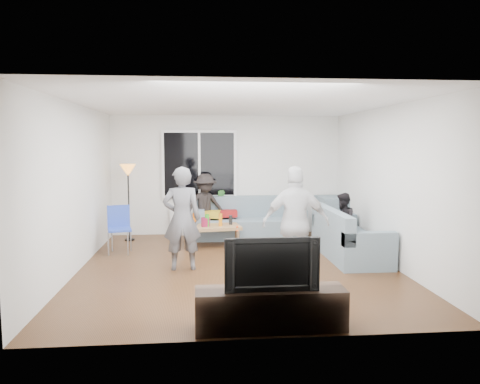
{
  "coord_description": "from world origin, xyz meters",
  "views": [
    {
      "loc": [
        -0.59,
        -7.06,
        1.96
      ],
      "look_at": [
        0.1,
        0.6,
        1.15
      ],
      "focal_mm": 33.42,
      "sensor_mm": 36.0,
      "label": 1
    }
  ],
  "objects": [
    {
      "name": "floor_lamp",
      "position": [
        -2.05,
        2.18,
        0.78
      ],
      "size": [
        0.32,
        0.32,
        1.56
      ],
      "primitive_type": null,
      "color": "orange",
      "rests_on": "floor"
    },
    {
      "name": "tv_console",
      "position": [
        0.15,
        -2.5,
        0.22
      ],
      "size": [
        1.6,
        0.4,
        0.44
      ],
      "primitive_type": "cube",
      "color": "#2E2217",
      "rests_on": "floor"
    },
    {
      "name": "player_right",
      "position": [
        0.79,
        -0.76,
        0.83
      ],
      "size": [
        1.0,
        0.48,
        1.66
      ],
      "primitive_type": "imported",
      "rotation": [
        0.0,
        0.0,
        3.06
      ],
      "color": "silver",
      "rests_on": "floor"
    },
    {
      "name": "sofa_right_section",
      "position": [
        2.02,
        0.43,
        0.42
      ],
      "size": [
        2.0,
        0.85,
        0.85
      ],
      "primitive_type": null,
      "rotation": [
        0.0,
        0.0,
        1.57
      ],
      "color": "slate",
      "rests_on": "floor"
    },
    {
      "name": "vase",
      "position": [
        -0.8,
        2.62,
        0.7
      ],
      "size": [
        0.17,
        0.17,
        0.15
      ],
      "primitive_type": "imported",
      "rotation": [
        0.0,
        0.0,
        0.14
      ],
      "color": "silver",
      "rests_on": "radiator"
    },
    {
      "name": "bottle_b",
      "position": [
        -0.46,
        1.41,
        0.52
      ],
      "size": [
        0.08,
        0.08,
        0.24
      ],
      "primitive_type": "cylinder",
      "color": "green",
      "rests_on": "coffee_table"
    },
    {
      "name": "potted_plant",
      "position": [
        -0.15,
        2.62,
        0.81
      ],
      "size": [
        0.25,
        0.22,
        0.37
      ],
      "primitive_type": "imported",
      "rotation": [
        0.0,
        0.0,
        -0.32
      ],
      "color": "#33712D",
      "rests_on": "radiator"
    },
    {
      "name": "bottle_e",
      "position": [
        0.01,
        1.6,
        0.49
      ],
      "size": [
        0.07,
        0.07,
        0.18
      ],
      "primitive_type": "cylinder",
      "color": "black",
      "rests_on": "coffee_table"
    },
    {
      "name": "spectator_back",
      "position": [
        -0.48,
        2.3,
        0.68
      ],
      "size": [
        1.0,
        0.78,
        1.36
      ],
      "primitive_type": "imported",
      "rotation": [
        0.0,
        0.0,
        0.35
      ],
      "color": "black",
      "rests_on": "floor"
    },
    {
      "name": "cushion_red",
      "position": [
        0.01,
        2.33,
        0.51
      ],
      "size": [
        0.37,
        0.31,
        0.13
      ],
      "primitive_type": "cube",
      "rotation": [
        0.0,
        0.0,
        0.03
      ],
      "color": "maroon",
      "rests_on": "sofa_back_section"
    },
    {
      "name": "window_glass",
      "position": [
        -0.6,
        2.65,
        1.55
      ],
      "size": [
        1.5,
        0.02,
        1.35
      ],
      "primitive_type": "cube",
      "color": "black",
      "rests_on": "window_frame"
    },
    {
      "name": "window_mullion",
      "position": [
        -0.6,
        2.64,
        1.55
      ],
      "size": [
        0.05,
        0.03,
        1.35
      ],
      "primitive_type": "cube",
      "color": "white",
      "rests_on": "window_frame"
    },
    {
      "name": "cushion_yellow",
      "position": [
        -0.36,
        2.25,
        0.51
      ],
      "size": [
        0.43,
        0.38,
        0.14
      ],
      "primitive_type": "cube",
      "rotation": [
        0.0,
        0.0,
        -0.16
      ],
      "color": "#B9911B",
      "rests_on": "sofa_back_section"
    },
    {
      "name": "side_chair",
      "position": [
        -2.05,
        1.06,
        0.43
      ],
      "size": [
        0.48,
        0.48,
        0.86
      ],
      "primitive_type": null,
      "rotation": [
        0.0,
        0.0,
        0.23
      ],
      "color": "#2A46B7",
      "rests_on": "floor"
    },
    {
      "name": "sofa_back_section",
      "position": [
        0.47,
        2.27,
        0.42
      ],
      "size": [
        2.3,
        0.85,
        0.85
      ],
      "primitive_type": null,
      "color": "slate",
      "rests_on": "floor"
    },
    {
      "name": "wall_back",
      "position": [
        0.0,
        2.77,
        1.3
      ],
      "size": [
        5.0,
        0.04,
        2.6
      ],
      "primitive_type": "cube",
      "color": "silver",
      "rests_on": "ground"
    },
    {
      "name": "sofa_corner",
      "position": [
        2.39,
        2.27,
        0.42
      ],
      "size": [
        0.85,
        0.85,
        0.85
      ],
      "primitive_type": "cube",
      "color": "slate",
      "rests_on": "floor"
    },
    {
      "name": "player_left",
      "position": [
        -0.88,
        -0.1,
        0.81
      ],
      "size": [
        0.61,
        0.41,
        1.63
      ],
      "primitive_type": "imported",
      "rotation": [
        0.0,
        0.0,
        3.18
      ],
      "color": "#525258",
      "rests_on": "floor"
    },
    {
      "name": "bottle_d",
      "position": [
        -0.2,
        1.45,
        0.52
      ],
      "size": [
        0.07,
        0.07,
        0.25
      ],
      "primitive_type": "cylinder",
      "color": "orange",
      "rests_on": "coffee_table"
    },
    {
      "name": "wall_right",
      "position": [
        2.52,
        0.0,
        1.3
      ],
      "size": [
        0.04,
        5.5,
        2.6
      ],
      "primitive_type": "cube",
      "color": "silver",
      "rests_on": "ground"
    },
    {
      "name": "floor",
      "position": [
        0.0,
        0.0,
        -0.02
      ],
      "size": [
        5.0,
        5.5,
        0.04
      ],
      "primitive_type": "cube",
      "color": "#56351C",
      "rests_on": "ground"
    },
    {
      "name": "television",
      "position": [
        0.15,
        -2.5,
        0.73
      ],
      "size": [
        0.99,
        0.13,
        0.57
      ],
      "primitive_type": "imported",
      "color": "black",
      "rests_on": "tv_console"
    },
    {
      "name": "coffee_table",
      "position": [
        -0.37,
        1.51,
        0.2
      ],
      "size": [
        1.17,
        0.75,
        0.4
      ],
      "primitive_type": "cube",
      "rotation": [
        0.0,
        0.0,
        0.14
      ],
      "color": "#A3774F",
      "rests_on": "floor"
    },
    {
      "name": "radiator",
      "position": [
        -0.6,
        2.65,
        0.31
      ],
      "size": [
        1.3,
        0.12,
        0.62
      ],
      "primitive_type": "cube",
      "color": "silver",
      "rests_on": "floor"
    },
    {
      "name": "spectator_right",
      "position": [
        2.02,
        0.85,
        0.54
      ],
      "size": [
        0.55,
        0.62,
        1.09
      ],
      "primitive_type": "imported",
      "rotation": [
        0.0,
        0.0,
        -1.86
      ],
      "color": "black",
      "rests_on": "floor"
    },
    {
      "name": "bottle_a",
      "position": [
        -0.7,
        1.62,
        0.52
      ],
      "size": [
        0.07,
        0.07,
        0.23
      ],
      "primitive_type": "cylinder",
      "color": "#CA590B",
      "rests_on": "coffee_table"
    },
    {
      "name": "ceiling",
      "position": [
        0.0,
        0.0,
        2.62
      ],
      "size": [
        5.0,
        5.5,
        0.04
      ],
      "primitive_type": "cube",
      "color": "white",
      "rests_on": "ground"
    },
    {
      "name": "wall_left",
      "position": [
        -2.52,
        0.0,
        1.3
      ],
      "size": [
        0.04,
        5.5,
        2.6
      ],
      "primitive_type": "cube",
      "color": "silver",
      "rests_on": "ground"
    },
    {
      "name": "pitcher",
      "position": [
        -0.49,
        1.45,
        0.49
      ],
      "size": [
        0.17,
        0.17,
        0.17
      ],
      "primitive_type": "cylinder",
      "color": "maroon",
      "rests_on": "coffee_table"
    },
    {
      "name": "window_frame",
      "position": [
        -0.6,
        2.69,
        1.55
      ],
      "size": [
        1.62,
        0.06,
        1.47
      ],
      "primitive_type": "cube",
      "color": "white",
      "rests_on": "wall_back"
    },
    {
      "name": "wall_front",
      "position": [
        0.0,
        -2.77,
        1.3
      ],
      "size": [
        5.0,
        0.04,
        2.6
      ],
      "primitive_type": "cube",
      "color": "silver",
      "rests_on": "ground"
    }
  ]
}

